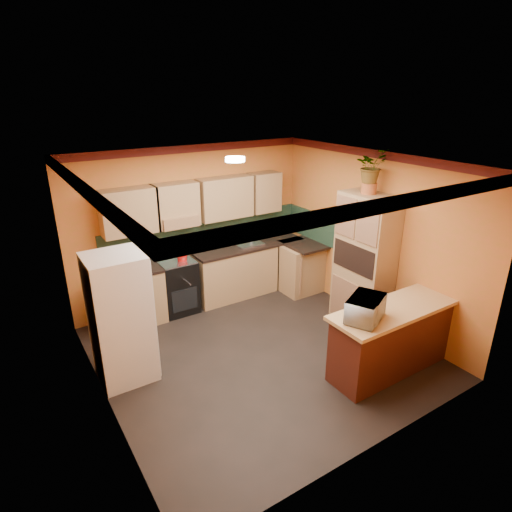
{
  "coord_description": "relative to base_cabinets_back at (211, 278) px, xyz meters",
  "views": [
    {
      "loc": [
        -2.84,
        -4.36,
        3.52
      ],
      "look_at": [
        0.23,
        0.45,
        1.29
      ],
      "focal_mm": 30.0,
      "sensor_mm": 36.0,
      "label": 1
    }
  ],
  "objects": [
    {
      "name": "fridge",
      "position": [
        -1.9,
        -1.3,
        0.41
      ],
      "size": [
        0.68,
        0.66,
        1.7
      ],
      "primitive_type": "cube",
      "color": "silver",
      "rests_on": "ground"
    },
    {
      "name": "fern_pot",
      "position": [
        1.7,
        -1.87,
        1.74
      ],
      "size": [
        0.22,
        0.22,
        0.16
      ],
      "primitive_type": "cylinder",
      "color": "#AC5529",
      "rests_on": "pantry"
    },
    {
      "name": "sink",
      "position": [
        0.77,
        0.0,
        0.5
      ],
      "size": [
        0.48,
        0.4,
        0.03
      ],
      "primitive_type": "cube",
      "color": "silver",
      "rests_on": "countertop_back"
    },
    {
      "name": "stove",
      "position": [
        -0.62,
        -0.0,
        0.02
      ],
      "size": [
        0.58,
        0.58,
        0.91
      ],
      "primitive_type": "cube",
      "color": "black",
      "rests_on": "ground"
    },
    {
      "name": "fern",
      "position": [
        1.7,
        -1.87,
        2.06
      ],
      "size": [
        0.44,
        0.38,
        0.49
      ],
      "primitive_type": "imported",
      "rotation": [
        0.0,
        0.0,
        0.01
      ],
      "color": "tan",
      "rests_on": "fern_pot"
    },
    {
      "name": "kettle",
      "position": [
        -0.53,
        -0.05,
        0.56
      ],
      "size": [
        0.19,
        0.19,
        0.18
      ],
      "primitive_type": null,
      "rotation": [
        0.0,
        0.0,
        -0.11
      ],
      "color": "#AA0D0B",
      "rests_on": "stove"
    },
    {
      "name": "base_cabinets_right",
      "position": [
        1.65,
        -0.5,
        0.0
      ],
      "size": [
        0.6,
        0.8,
        0.88
      ],
      "primitive_type": "cube",
      "color": "tan",
      "rests_on": "ground"
    },
    {
      "name": "countertop_right",
      "position": [
        1.65,
        -0.5,
        0.46
      ],
      "size": [
        0.62,
        0.8,
        0.04
      ],
      "primitive_type": "cube",
      "color": "black",
      "rests_on": "base_cabinets_right"
    },
    {
      "name": "bar_top",
      "position": [
        1.13,
        -3.06,
        0.47
      ],
      "size": [
        1.9,
        0.65,
        0.05
      ],
      "primitive_type": "cube",
      "color": "tan",
      "rests_on": "breakfast_bar"
    },
    {
      "name": "microwave",
      "position": [
        0.55,
        -3.06,
        0.64
      ],
      "size": [
        0.63,
        0.56,
        0.29
      ],
      "primitive_type": "imported",
      "rotation": [
        0.0,
        0.0,
        0.46
      ],
      "color": "silver",
      "rests_on": "bar_top"
    },
    {
      "name": "base_cabinets_back",
      "position": [
        0.0,
        0.0,
        0.0
      ],
      "size": [
        3.65,
        0.6,
        0.88
      ],
      "primitive_type": "cube",
      "color": "tan",
      "rests_on": "ground"
    },
    {
      "name": "breakfast_bar",
      "position": [
        1.13,
        -3.06,
        0.0
      ],
      "size": [
        1.8,
        0.55,
        0.88
      ],
      "primitive_type": "cube",
      "color": "#4C1D11",
      "rests_on": "ground"
    },
    {
      "name": "room_shell",
      "position": [
        -0.13,
        -1.52,
        1.65
      ],
      "size": [
        4.24,
        4.24,
        2.72
      ],
      "color": "black",
      "rests_on": "ground"
    },
    {
      "name": "countertop_back",
      "position": [
        0.0,
        -0.0,
        0.46
      ],
      "size": [
        3.65,
        0.62,
        0.04
      ],
      "primitive_type": "cube",
      "color": "black",
      "rests_on": "base_cabinets_back"
    },
    {
      "name": "pantry",
      "position": [
        1.7,
        -1.92,
        0.61
      ],
      "size": [
        0.48,
        0.9,
        2.1
      ],
      "primitive_type": "cube",
      "color": "tan",
      "rests_on": "ground"
    }
  ]
}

